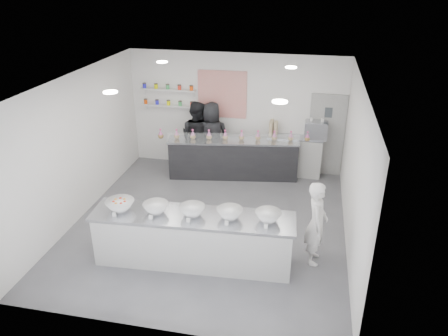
# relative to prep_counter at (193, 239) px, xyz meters

# --- Properties ---
(floor) EXTENTS (6.00, 6.00, 0.00)m
(floor) POSITION_rel_prep_counter_xyz_m (-0.03, 1.30, -0.48)
(floor) COLOR #515156
(floor) RESTS_ON ground
(ceiling) EXTENTS (6.00, 6.00, 0.00)m
(ceiling) POSITION_rel_prep_counter_xyz_m (-0.03, 1.30, 2.52)
(ceiling) COLOR white
(ceiling) RESTS_ON floor
(back_wall) EXTENTS (5.50, 0.00, 5.50)m
(back_wall) POSITION_rel_prep_counter_xyz_m (-0.03, 4.30, 1.02)
(back_wall) COLOR white
(back_wall) RESTS_ON floor
(left_wall) EXTENTS (0.00, 6.00, 6.00)m
(left_wall) POSITION_rel_prep_counter_xyz_m (-2.78, 1.30, 1.02)
(left_wall) COLOR white
(left_wall) RESTS_ON floor
(right_wall) EXTENTS (0.00, 6.00, 6.00)m
(right_wall) POSITION_rel_prep_counter_xyz_m (2.72, 1.30, 1.02)
(right_wall) COLOR white
(right_wall) RESTS_ON floor
(back_door) EXTENTS (0.88, 0.04, 2.10)m
(back_door) POSITION_rel_prep_counter_xyz_m (2.27, 4.27, 0.57)
(back_door) COLOR gray
(back_door) RESTS_ON floor
(pattern_panel) EXTENTS (1.25, 0.03, 1.20)m
(pattern_panel) POSITION_rel_prep_counter_xyz_m (-0.38, 4.28, 1.47)
(pattern_panel) COLOR red
(pattern_panel) RESTS_ON back_wall
(jar_shelf_lower) EXTENTS (1.45, 0.22, 0.04)m
(jar_shelf_lower) POSITION_rel_prep_counter_xyz_m (-1.78, 4.20, 1.12)
(jar_shelf_lower) COLOR silver
(jar_shelf_lower) RESTS_ON back_wall
(jar_shelf_upper) EXTENTS (1.45, 0.22, 0.04)m
(jar_shelf_upper) POSITION_rel_prep_counter_xyz_m (-1.78, 4.20, 1.54)
(jar_shelf_upper) COLOR silver
(jar_shelf_upper) RESTS_ON back_wall
(preserve_jars) EXTENTS (1.45, 0.10, 0.56)m
(preserve_jars) POSITION_rel_prep_counter_xyz_m (-1.78, 4.18, 1.40)
(preserve_jars) COLOR #FA4F07
(preserve_jars) RESTS_ON jar_shelf_lower
(downlight_0) EXTENTS (0.24, 0.24, 0.02)m
(downlight_0) POSITION_rel_prep_counter_xyz_m (-1.43, 0.30, 2.50)
(downlight_0) COLOR white
(downlight_0) RESTS_ON ceiling
(downlight_1) EXTENTS (0.24, 0.24, 0.02)m
(downlight_1) POSITION_rel_prep_counter_xyz_m (1.37, 0.30, 2.50)
(downlight_1) COLOR white
(downlight_1) RESTS_ON ceiling
(downlight_2) EXTENTS (0.24, 0.24, 0.02)m
(downlight_2) POSITION_rel_prep_counter_xyz_m (-1.43, 2.90, 2.50)
(downlight_2) COLOR white
(downlight_2) RESTS_ON ceiling
(downlight_3) EXTENTS (0.24, 0.24, 0.02)m
(downlight_3) POSITION_rel_prep_counter_xyz_m (1.37, 2.90, 2.50)
(downlight_3) COLOR white
(downlight_3) RESTS_ON ceiling
(prep_counter) EXTENTS (3.59, 1.01, 0.97)m
(prep_counter) POSITION_rel_prep_counter_xyz_m (0.00, 0.00, 0.00)
(prep_counter) COLOR #AEAEAA
(prep_counter) RESTS_ON floor
(back_bar) EXTENTS (3.27, 1.08, 1.00)m
(back_bar) POSITION_rel_prep_counter_xyz_m (0.04, 3.63, 0.02)
(back_bar) COLOR black
(back_bar) RESTS_ON floor
(sneeze_guard) EXTENTS (3.14, 0.50, 0.27)m
(sneeze_guard) POSITION_rel_prep_counter_xyz_m (0.08, 3.35, 0.65)
(sneeze_guard) COLOR white
(sneeze_guard) RESTS_ON back_bar
(espresso_ledge) EXTENTS (1.38, 0.44, 1.02)m
(espresso_ledge) POSITION_rel_prep_counter_xyz_m (1.52, 4.08, 0.03)
(espresso_ledge) COLOR #AEAEAA
(espresso_ledge) RESTS_ON floor
(espresso_machine) EXTENTS (0.55, 0.38, 0.42)m
(espresso_machine) POSITION_rel_prep_counter_xyz_m (2.01, 4.08, 0.75)
(espresso_machine) COLOR #93969E
(espresso_machine) RESTS_ON espresso_ledge
(cup_stacks) EXTENTS (0.27, 0.24, 0.36)m
(cup_stacks) POSITION_rel_prep_counter_xyz_m (0.97, 4.08, 0.72)
(cup_stacks) COLOR tan
(cup_stacks) RESTS_ON espresso_ledge
(prep_bowls) EXTENTS (3.07, 0.73, 0.18)m
(prep_bowls) POSITION_rel_prep_counter_xyz_m (0.00, 0.00, 0.57)
(prep_bowls) COLOR white
(prep_bowls) RESTS_ON prep_counter
(label_cards) EXTENTS (2.66, 0.04, 0.07)m
(label_cards) POSITION_rel_prep_counter_xyz_m (-0.03, -0.54, 0.52)
(label_cards) COLOR white
(label_cards) RESTS_ON prep_counter
(cookie_bags) EXTENTS (3.71, 0.71, 0.26)m
(cookie_bags) POSITION_rel_prep_counter_xyz_m (0.04, 3.63, 0.64)
(cookie_bags) COLOR #CA5EA3
(cookie_bags) RESTS_ON back_bar
(woman_prep) EXTENTS (0.38, 0.58, 1.57)m
(woman_prep) POSITION_rel_prep_counter_xyz_m (2.11, 0.48, 0.30)
(woman_prep) COLOR white
(woman_prep) RESTS_ON floor
(staff_left) EXTENTS (1.09, 0.97, 1.85)m
(staff_left) POSITION_rel_prep_counter_xyz_m (-0.96, 3.88, 0.44)
(staff_left) COLOR black
(staff_left) RESTS_ON floor
(staff_right) EXTENTS (0.98, 0.72, 1.84)m
(staff_right) POSITION_rel_prep_counter_xyz_m (-0.57, 3.90, 0.43)
(staff_right) COLOR black
(staff_right) RESTS_ON floor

